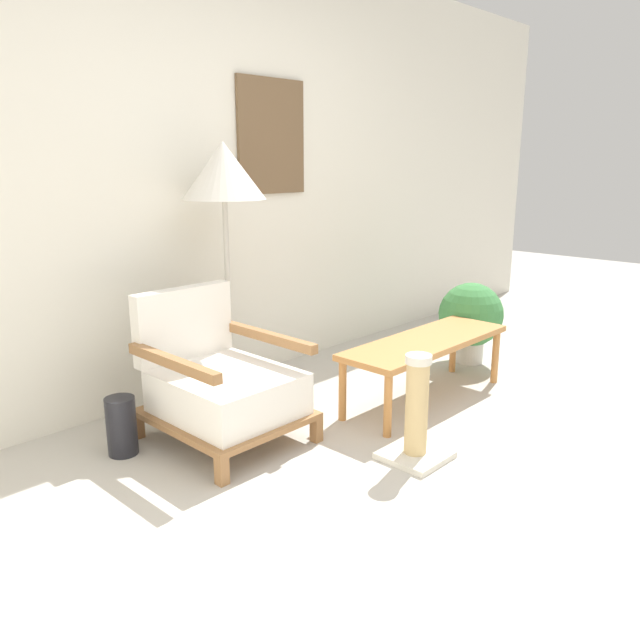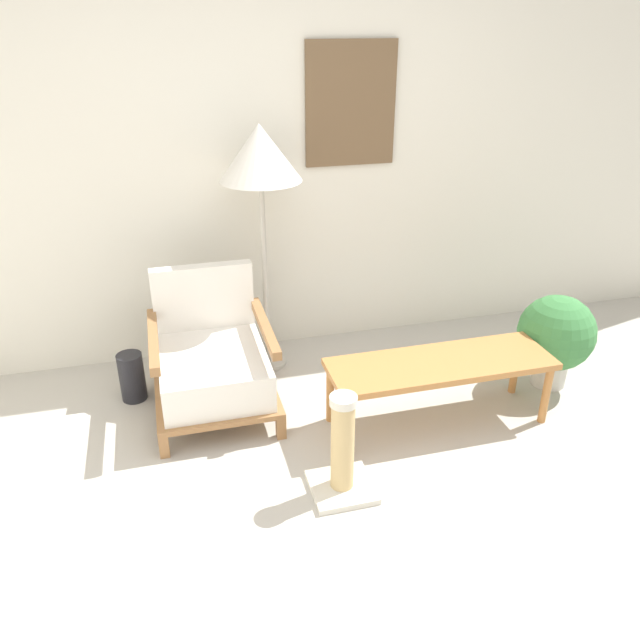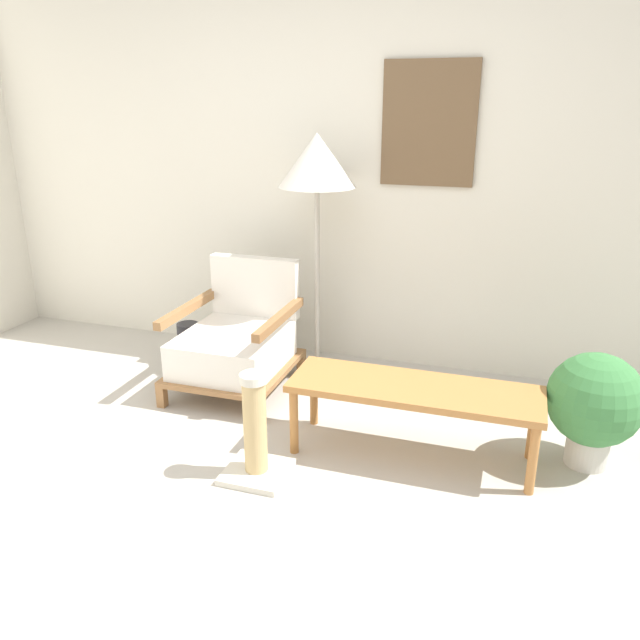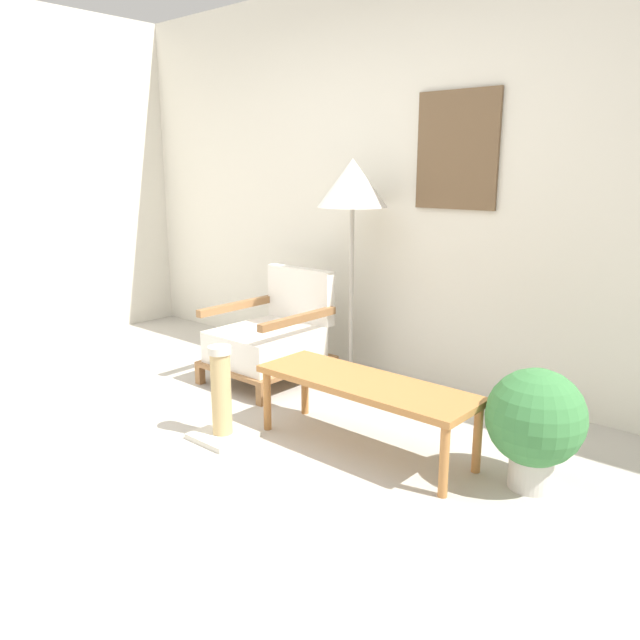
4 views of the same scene
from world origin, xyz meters
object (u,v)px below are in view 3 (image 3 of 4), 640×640
potted_plant (595,403)px  scratching_post (256,437)px  vase (189,344)px  armchair (237,341)px  floor_lamp (317,166)px  coffee_table (414,394)px

potted_plant → scratching_post: bearing=-158.5°
vase → armchair: bearing=-24.3°
vase → floor_lamp: bearing=13.3°
armchair → coffee_table: armchair is taller
vase → scratching_post: scratching_post is taller
armchair → potted_plant: armchair is taller
armchair → potted_plant: size_ratio=1.31×
armchair → potted_plant: 2.01m
armchair → potted_plant: bearing=-7.9°
floor_lamp → coffee_table: bearing=-47.9°
vase → potted_plant: bearing=-11.1°
floor_lamp → coffee_table: size_ratio=1.24×
floor_lamp → potted_plant: floor_lamp is taller
armchair → coffee_table: size_ratio=0.62×
coffee_table → scratching_post: size_ratio=2.31×
coffee_table → vase: size_ratio=4.16×
floor_lamp → vase: floor_lamp is taller
armchair → scratching_post: size_ratio=1.44×
scratching_post → armchair: bearing=120.2°
coffee_table → scratching_post: (-0.66, -0.40, -0.14)m
floor_lamp → scratching_post: 1.69m
scratching_post → floor_lamp: bearing=95.3°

